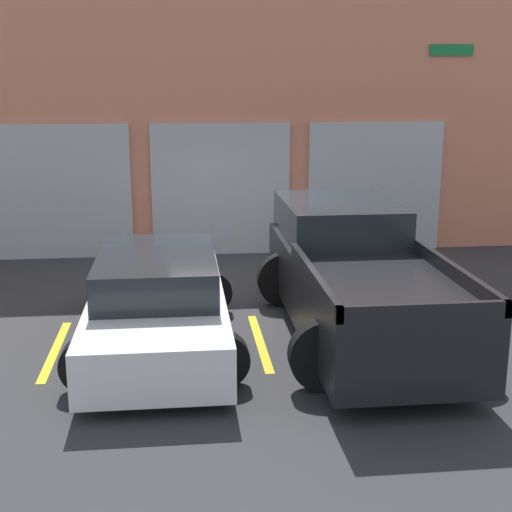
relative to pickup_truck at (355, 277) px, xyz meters
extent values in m
plane|color=#2D2D30|center=(-1.38, 1.94, -0.82)|extent=(28.00, 28.00, 0.00)
cube|color=#D17A5B|center=(-1.38, 5.24, 1.92)|extent=(16.25, 0.60, 5.49)
cube|color=#ADADB2|center=(-4.78, 4.90, 0.51)|extent=(2.80, 0.08, 2.67)
cube|color=#ADADB2|center=(-1.58, 4.90, 0.51)|extent=(2.80, 0.08, 2.67)
cube|color=#ADADB2|center=(1.62, 4.90, 0.51)|extent=(2.80, 0.08, 2.67)
cube|color=#197238|center=(3.09, 4.91, 3.26)|extent=(0.90, 0.03, 0.22)
cube|color=black|center=(0.00, -0.25, -0.13)|extent=(1.84, 5.18, 0.91)
cube|color=#1E2328|center=(0.00, 1.17, 0.61)|extent=(1.69, 2.33, 0.56)
cube|color=black|center=(-0.88, -1.42, 0.42)|extent=(0.08, 2.85, 0.18)
cube|color=black|center=(0.88, -1.42, 0.42)|extent=(0.08, 2.85, 0.18)
cube|color=black|center=(0.00, -2.81, 0.42)|extent=(1.84, 0.08, 0.18)
cylinder|color=black|center=(-0.81, 1.35, -0.39)|extent=(0.86, 0.22, 0.86)
cylinder|color=black|center=(0.81, 1.35, -0.39)|extent=(0.86, 0.22, 0.86)
cylinder|color=black|center=(-0.81, -1.86, -0.39)|extent=(0.86, 0.22, 0.86)
cylinder|color=black|center=(0.81, -1.86, -0.39)|extent=(0.86, 0.22, 0.86)
cube|color=white|center=(-2.76, -0.25, -0.36)|extent=(1.75, 4.41, 0.63)
cube|color=#1E2328|center=(-2.76, -0.14, 0.21)|extent=(1.54, 2.43, 0.49)
cylinder|color=black|center=(-3.53, 1.11, -0.49)|extent=(0.66, 0.22, 0.66)
cylinder|color=black|center=(-1.99, 1.11, -0.49)|extent=(0.66, 0.22, 0.66)
cylinder|color=black|center=(-3.53, -1.62, -0.49)|extent=(0.66, 0.22, 0.66)
cylinder|color=black|center=(-1.99, -1.62, -0.49)|extent=(0.66, 0.22, 0.66)
cube|color=gold|center=(-4.14, -0.25, -0.82)|extent=(0.12, 2.20, 0.01)
cube|color=gold|center=(-1.38, -0.25, -0.82)|extent=(0.12, 2.20, 0.01)
cube|color=gold|center=(1.38, -0.25, -0.82)|extent=(0.12, 2.20, 0.01)
camera|label=1|loc=(-2.45, -9.42, 2.71)|focal=50.00mm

